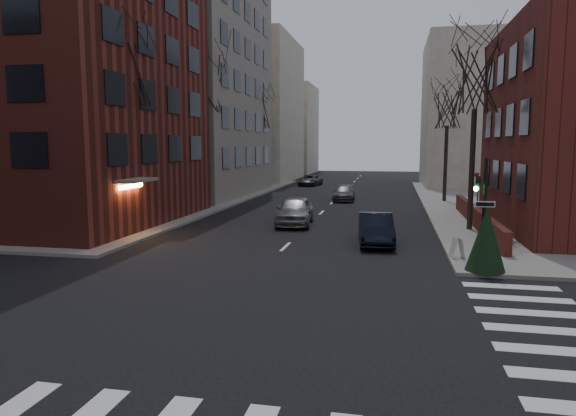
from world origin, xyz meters
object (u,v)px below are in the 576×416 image
object	(u,v)px
tree_left_a	(124,68)
car_lane_gray	(344,193)
tree_right_b	(448,106)
tree_left_b	(207,86)
traffic_signal	(482,220)
streetlamp_near	(196,150)
car_lane_far	(310,180)
tree_left_c	(257,110)
parked_sedan	(376,229)
evergreen_shrub	(486,239)
tree_right_a	(476,78)
car_lane_silver	(295,211)
streetlamp_far	(268,148)
sandwich_board	(457,248)

from	to	relation	value
tree_left_a	car_lane_gray	world-z (taller)	tree_left_a
tree_right_b	tree_left_a	bearing A→B (deg)	-134.36
tree_left_b	traffic_signal	bearing A→B (deg)	-45.46
tree_left_b	car_lane_gray	distance (m)	13.95
streetlamp_near	car_lane_far	bearing A→B (deg)	81.36
tree_left_b	tree_left_c	xyz separation A→B (m)	(0.00, 14.00, -0.88)
streetlamp_near	parked_sedan	bearing A→B (deg)	-35.01
tree_left_b	evergreen_shrub	xyz separation A→B (m)	(16.83, -17.50, -7.61)
tree_right_a	tree_right_b	xyz separation A→B (m)	(0.00, 14.00, -0.44)
traffic_signal	streetlamp_near	xyz separation A→B (m)	(-16.14, 13.01, 2.33)
tree_left_b	parked_sedan	distance (m)	19.71
tree_left_a	tree_right_a	size ratio (longest dim) A/B	1.06
parked_sedan	car_lane_far	size ratio (longest dim) A/B	1.00
tree_left_a	car_lane_silver	world-z (taller)	tree_left_a
tree_left_b	car_lane_silver	distance (m)	13.65
tree_right_a	car_lane_silver	distance (m)	12.01
streetlamp_near	evergreen_shrub	size ratio (longest dim) A/B	2.73
tree_left_a	car_lane_far	bearing A→B (deg)	82.42
streetlamp_far	tree_right_a	bearing A→B (deg)	-54.69
streetlamp_near	streetlamp_far	world-z (taller)	same
tree_left_a	tree_right_b	bearing A→B (deg)	45.64
tree_right_b	car_lane_gray	size ratio (longest dim) A/B	2.15
tree_left_b	car_lane_silver	bearing A→B (deg)	-43.30
tree_right_a	traffic_signal	bearing A→B (deg)	-95.47
tree_right_b	sandwich_board	world-z (taller)	tree_right_b
tree_right_a	tree_right_b	distance (m)	14.01
tree_left_a	sandwich_board	distance (m)	18.29
streetlamp_far	sandwich_board	xyz separation A→B (m)	(15.50, -31.58, -3.68)
traffic_signal	car_lane_far	distance (m)	39.72
parked_sedan	evergreen_shrub	xyz separation A→B (m)	(4.03, -4.95, 0.58)
streetlamp_near	streetlamp_far	xyz separation A→B (m)	(0.00, 20.00, 0.00)
tree_right_b	streetlamp_near	xyz separation A→B (m)	(-17.00, -10.00, -3.35)
car_lane_far	evergreen_shrub	size ratio (longest dim) A/B	1.90
tree_left_b	tree_left_a	bearing A→B (deg)	-90.00
tree_right_a	evergreen_shrub	world-z (taller)	tree_right_a
tree_left_c	sandwich_board	size ratio (longest dim) A/B	11.81
tree_right_b	tree_left_c	bearing A→B (deg)	155.56
parked_sedan	tree_left_c	bearing A→B (deg)	110.45
tree_left_b	sandwich_board	bearing A→B (deg)	-44.06
tree_right_b	car_lane_silver	size ratio (longest dim) A/B	1.90
tree_left_a	parked_sedan	bearing A→B (deg)	-2.45
tree_left_a	tree_left_b	distance (m)	12.01
evergreen_shrub	tree_right_a	bearing A→B (deg)	85.38
streetlamp_far	tree_left_a	bearing A→B (deg)	-91.23
streetlamp_near	tree_left_a	bearing A→B (deg)	-94.29
parked_sedan	evergreen_shrub	bearing A→B (deg)	-56.15
streetlamp_far	car_lane_silver	bearing A→B (deg)	-72.55
tree_right_a	parked_sedan	xyz separation A→B (m)	(-4.80, -4.55, -7.31)
streetlamp_far	car_lane_silver	xyz separation A→B (m)	(7.40, -23.54, -3.41)
tree_left_c	sandwich_board	xyz separation A→B (m)	(16.10, -29.58, -7.47)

